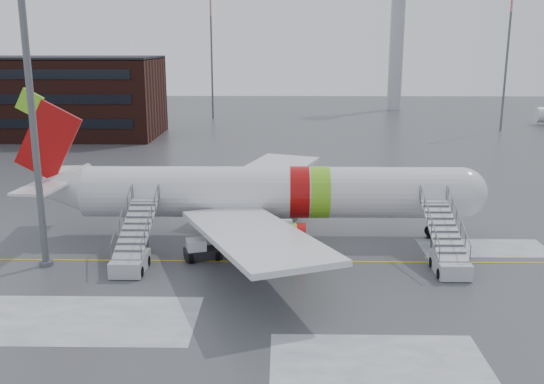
{
  "coord_description": "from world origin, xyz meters",
  "views": [
    {
      "loc": [
        5.52,
        -39.44,
        14.3
      ],
      "look_at": [
        4.79,
        2.34,
        4.0
      ],
      "focal_mm": 40.0,
      "sensor_mm": 36.0,
      "label": 1
    }
  ],
  "objects_px": {
    "airstair_aft": "(133,252)",
    "pushback_tug": "(200,250)",
    "light_mast_near": "(27,58)",
    "airliner": "(260,193)",
    "airstair_fwd": "(448,254)"
  },
  "relations": [
    {
      "from": "airstair_aft",
      "to": "pushback_tug",
      "type": "xyz_separation_m",
      "value": [
        4.22,
        1.59,
        -0.43
      ]
    },
    {
      "from": "airstair_aft",
      "to": "pushback_tug",
      "type": "relative_size",
      "value": 2.78
    },
    {
      "from": "pushback_tug",
      "to": "light_mast_near",
      "type": "bearing_deg",
      "value": -172.12
    },
    {
      "from": "airliner",
      "to": "airstair_fwd",
      "type": "bearing_deg",
      "value": -27.79
    },
    {
      "from": "light_mast_near",
      "to": "pushback_tug",
      "type": "bearing_deg",
      "value": 7.88
    },
    {
      "from": "airstair_aft",
      "to": "airstair_fwd",
      "type": "bearing_deg",
      "value": 0.0
    },
    {
      "from": "pushback_tug",
      "to": "airliner",
      "type": "bearing_deg",
      "value": 52.02
    },
    {
      "from": "airstair_aft",
      "to": "light_mast_near",
      "type": "distance_m",
      "value": 13.68
    },
    {
      "from": "airstair_fwd",
      "to": "light_mast_near",
      "type": "bearing_deg",
      "value": 179.56
    },
    {
      "from": "airliner",
      "to": "airstair_aft",
      "type": "distance_m",
      "value": 10.66
    },
    {
      "from": "airstair_fwd",
      "to": "pushback_tug",
      "type": "height_order",
      "value": "airstair_fwd"
    },
    {
      "from": "airstair_aft",
      "to": "pushback_tug",
      "type": "distance_m",
      "value": 4.53
    },
    {
      "from": "airliner",
      "to": "pushback_tug",
      "type": "relative_size",
      "value": 12.64
    },
    {
      "from": "pushback_tug",
      "to": "light_mast_near",
      "type": "distance_m",
      "value": 16.34
    },
    {
      "from": "airstair_fwd",
      "to": "airliner",
      "type": "bearing_deg",
      "value": 152.21
    }
  ]
}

